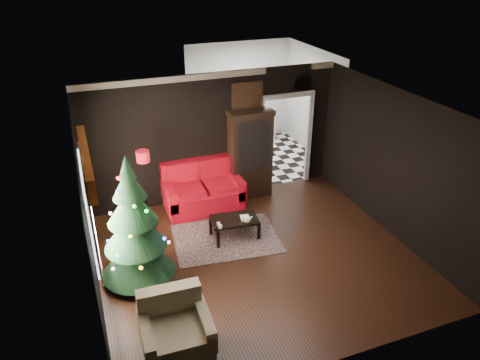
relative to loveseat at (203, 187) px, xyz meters
name	(u,v)px	position (x,y,z in m)	size (l,w,h in m)	color
floor	(258,258)	(0.40, -2.05, -0.50)	(5.50, 5.50, 0.00)	black
ceiling	(261,109)	(0.40, -2.05, 2.30)	(5.50, 5.50, 0.00)	white
wall_back	(213,138)	(0.40, 0.45, 0.90)	(5.50, 5.50, 0.00)	black
wall_front	(339,281)	(0.40, -4.55, 0.90)	(5.50, 5.50, 0.00)	black
wall_left	(88,221)	(-2.35, -2.05, 0.90)	(5.50, 5.50, 0.00)	black
wall_right	(395,165)	(3.15, -2.05, 0.90)	(5.50, 5.50, 0.00)	black
doorway	(285,142)	(2.10, 0.45, 0.55)	(1.10, 0.10, 2.10)	beige
left_window	(89,211)	(-2.31, -1.85, 0.95)	(0.05, 1.60, 1.40)	white
valance	(86,161)	(-2.23, -1.85, 1.77)	(0.12, 2.10, 0.35)	brown
kitchen_floor	(259,159)	(2.10, 1.95, -0.50)	(3.00, 3.00, 0.00)	white
kitchen_window	(239,82)	(2.10, 3.40, 1.20)	(0.70, 0.06, 0.70)	white
rug	(226,238)	(0.07, -1.28, -0.49)	(1.98, 1.44, 0.01)	#653E54
loveseat	(203,187)	(0.00, 0.00, 0.00)	(1.70, 0.90, 1.00)	maroon
curio_cabinet	(250,156)	(1.15, 0.22, 0.45)	(0.90, 0.45, 1.90)	black
floor_lamp	(146,189)	(-1.22, -0.30, 0.33)	(0.27, 0.27, 1.62)	black
christmas_tree	(134,226)	(-1.68, -1.88, 0.55)	(1.21, 1.21, 2.31)	black
armchair	(176,331)	(-1.48, -3.71, -0.04)	(0.92, 0.92, 0.94)	beige
coffee_table	(234,228)	(0.24, -1.27, -0.29)	(0.89, 0.53, 0.40)	black
teapot	(247,219)	(0.41, -1.49, -0.01)	(0.16, 0.16, 0.16)	white
cup_a	(218,224)	(-0.12, -1.38, -0.06)	(0.07, 0.07, 0.06)	silver
cup_b	(220,227)	(-0.12, -1.49, -0.06)	(0.07, 0.07, 0.06)	white
book	(241,213)	(0.35, -1.32, 0.03)	(0.17, 0.02, 0.23)	tan
wall_clock	(299,84)	(2.35, 0.40, 1.88)	(0.32, 0.32, 0.06)	silver
painting	(247,96)	(1.15, 0.41, 1.75)	(0.62, 0.05, 0.52)	tan
kitchen_counter	(242,128)	(2.10, 3.15, -0.05)	(1.80, 0.60, 0.90)	white
kitchen_table	(253,152)	(1.80, 1.65, -0.12)	(0.70, 0.70, 0.75)	brown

